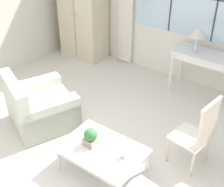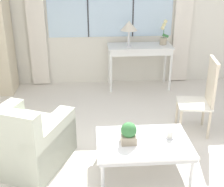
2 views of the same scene
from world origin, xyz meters
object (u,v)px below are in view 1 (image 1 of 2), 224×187
at_px(armchair_upholstered, 40,108).
at_px(potted_plant_small, 91,137).
at_px(console_table, 207,59).
at_px(armoire, 83,9).
at_px(pillar_candle, 124,154).
at_px(side_chair_wooden, 199,132).
at_px(coffee_table, 102,151).
at_px(table_lamp, 198,32).

height_order(armchair_upholstered, potted_plant_small, armchair_upholstered).
distance_m(console_table, armchair_upholstered, 2.91).
relative_size(armoire, pillar_candle, 18.95).
bearing_deg(armoire, side_chair_wooden, -27.07).
bearing_deg(side_chair_wooden, coffee_table, -139.82).
xyz_separation_m(armoire, coffee_table, (2.44, -2.52, -0.72)).
xyz_separation_m(armoire, pillar_candle, (2.75, -2.47, -0.63)).
xyz_separation_m(armchair_upholstered, pillar_candle, (1.71, -0.18, 0.13)).
xyz_separation_m(coffee_table, potted_plant_small, (-0.17, -0.01, 0.16)).
bearing_deg(pillar_candle, table_lamp, 94.59).
relative_size(armoire, console_table, 1.79).
bearing_deg(armoire, table_lamp, -1.51).
bearing_deg(potted_plant_small, console_table, 78.70).
distance_m(side_chair_wooden, coffee_table, 1.25).
bearing_deg(armoire, pillar_candle, -41.92).
bearing_deg(armoire, armchair_upholstered, -65.54).
bearing_deg(console_table, coffee_table, -97.58).
xyz_separation_m(console_table, table_lamp, (-0.22, -0.07, 0.46)).
bearing_deg(potted_plant_small, coffee_table, 3.16).
bearing_deg(coffee_table, armchair_upholstered, 170.75).
height_order(coffee_table, potted_plant_small, potted_plant_small).
bearing_deg(console_table, side_chair_wooden, -70.78).
bearing_deg(armoire, potted_plant_small, -48.12).
bearing_deg(console_table, armchair_upholstered, -126.99).
bearing_deg(coffee_table, table_lamp, 87.19).
bearing_deg(table_lamp, coffee_table, -92.81).
bearing_deg(console_table, pillar_candle, -90.53).
distance_m(potted_plant_small, pillar_candle, 0.49).
bearing_deg(armchair_upholstered, table_lamp, 55.74).
height_order(table_lamp, coffee_table, table_lamp).
bearing_deg(potted_plant_small, armchair_upholstered, 169.06).
distance_m(armoire, armchair_upholstered, 2.63).
xyz_separation_m(armoire, side_chair_wooden, (3.38, -1.72, -0.47)).
relative_size(armchair_upholstered, potted_plant_small, 4.94).
distance_m(armoire, side_chair_wooden, 3.82).
relative_size(table_lamp, coffee_table, 0.44).
xyz_separation_m(table_lamp, armchair_upholstered, (-1.51, -2.22, -0.89)).
distance_m(console_table, pillar_candle, 2.49).
height_order(side_chair_wooden, coffee_table, side_chair_wooden).
distance_m(table_lamp, pillar_candle, 2.52).
bearing_deg(potted_plant_small, table_lamp, 83.26).
relative_size(armchair_upholstered, side_chair_wooden, 1.13).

